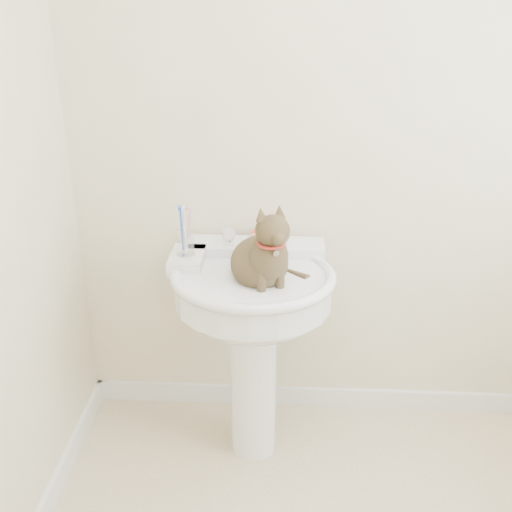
# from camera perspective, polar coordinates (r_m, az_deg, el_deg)

# --- Properties ---
(wall_back) EXTENTS (2.20, 0.00, 2.50)m
(wall_back) POSITION_cam_1_polar(r_m,az_deg,el_deg) (2.26, 9.88, 11.83)
(wall_back) COLOR beige
(wall_back) RESTS_ON ground
(baseboard_back) EXTENTS (2.20, 0.02, 0.09)m
(baseboard_back) POSITION_cam_1_polar(r_m,az_deg,el_deg) (2.78, 8.07, -13.20)
(baseboard_back) COLOR white
(baseboard_back) RESTS_ON floor
(pedestal_sink) EXTENTS (0.60, 0.59, 0.83)m
(pedestal_sink) POSITION_cam_1_polar(r_m,az_deg,el_deg) (2.19, -0.33, -5.01)
(pedestal_sink) COLOR white
(pedestal_sink) RESTS_ON floor
(faucet) EXTENTS (0.28, 0.12, 0.14)m
(faucet) POSITION_cam_1_polar(r_m,az_deg,el_deg) (2.23, -0.06, 1.81)
(faucet) COLOR silver
(faucet) RESTS_ON pedestal_sink
(soap_bar) EXTENTS (0.10, 0.08, 0.03)m
(soap_bar) POSITION_cam_1_polar(r_m,az_deg,el_deg) (2.32, 0.84, 2.03)
(soap_bar) COLOR red
(soap_bar) RESTS_ON pedestal_sink
(toothbrush_cup) EXTENTS (0.07, 0.07, 0.18)m
(toothbrush_cup) POSITION_cam_1_polar(r_m,az_deg,el_deg) (2.18, -6.71, 1.28)
(toothbrush_cup) COLOR silver
(toothbrush_cup) RESTS_ON pedestal_sink
(cat) EXTENTS (0.22, 0.28, 0.41)m
(cat) POSITION_cam_1_polar(r_m,az_deg,el_deg) (2.05, 0.56, -0.23)
(cat) COLOR brown
(cat) RESTS_ON pedestal_sink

